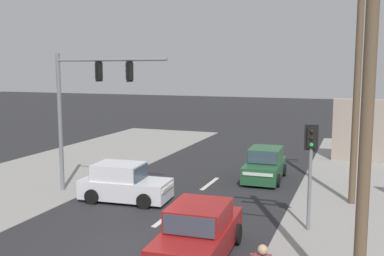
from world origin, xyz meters
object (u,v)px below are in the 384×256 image
(utility_pole_midground_right, at_px, (358,63))
(hatchback_oncoming_near, at_px, (124,184))
(pedestal_signal_right_kerb, at_px, (311,159))
(sedan_receding_far, at_px, (199,234))
(utility_pole_foreground_right, at_px, (364,52))
(traffic_signal_mast, at_px, (84,98))
(hatchback_oncoming_mid, at_px, (265,165))

(utility_pole_midground_right, bearing_deg, hatchback_oncoming_near, -162.48)
(pedestal_signal_right_kerb, height_order, sedan_receding_far, pedestal_signal_right_kerb)
(utility_pole_foreground_right, distance_m, sedan_receding_far, 6.72)
(utility_pole_foreground_right, relative_size, sedan_receding_far, 2.47)
(utility_pole_midground_right, relative_size, traffic_signal_mast, 1.78)
(pedestal_signal_right_kerb, bearing_deg, utility_pole_midground_right, 70.39)
(utility_pole_midground_right, bearing_deg, pedestal_signal_right_kerb, -109.61)
(hatchback_oncoming_near, distance_m, hatchback_oncoming_mid, 7.20)
(hatchback_oncoming_mid, bearing_deg, traffic_signal_mast, -142.46)
(utility_pole_midground_right, distance_m, traffic_signal_mast, 11.10)
(utility_pole_midground_right, height_order, traffic_signal_mast, utility_pole_midground_right)
(utility_pole_foreground_right, bearing_deg, hatchback_oncoming_mid, 110.06)
(hatchback_oncoming_mid, bearing_deg, sedan_receding_far, -89.79)
(traffic_signal_mast, height_order, pedestal_signal_right_kerb, traffic_signal_mast)
(utility_pole_foreground_right, bearing_deg, hatchback_oncoming_near, 146.04)
(traffic_signal_mast, height_order, sedan_receding_far, traffic_signal_mast)
(utility_pole_foreground_right, relative_size, pedestal_signal_right_kerb, 2.99)
(utility_pole_foreground_right, height_order, hatchback_oncoming_near, utility_pole_foreground_right)
(utility_pole_foreground_right, xyz_separation_m, pedestal_signal_right_kerb, (-1.44, 5.08, -3.28))
(pedestal_signal_right_kerb, xyz_separation_m, hatchback_oncoming_mid, (-2.74, 6.36, -1.71))
(pedestal_signal_right_kerb, bearing_deg, sedan_receding_far, -129.37)
(utility_pole_foreground_right, relative_size, hatchback_oncoming_mid, 2.89)
(utility_pole_foreground_right, bearing_deg, sedan_receding_far, 156.71)
(utility_pole_midground_right, height_order, hatchback_oncoming_mid, utility_pole_midground_right)
(pedestal_signal_right_kerb, xyz_separation_m, sedan_receding_far, (-2.70, -3.30, -1.71))
(traffic_signal_mast, height_order, hatchback_oncoming_near, traffic_signal_mast)
(pedestal_signal_right_kerb, relative_size, sedan_receding_far, 0.82)
(utility_pole_midground_right, distance_m, hatchback_oncoming_near, 10.38)
(utility_pole_foreground_right, distance_m, hatchback_oncoming_mid, 13.16)
(hatchback_oncoming_near, distance_m, sedan_receding_far, 6.32)
(sedan_receding_far, bearing_deg, traffic_signal_mast, 146.13)
(hatchback_oncoming_near, bearing_deg, pedestal_signal_right_kerb, -6.86)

